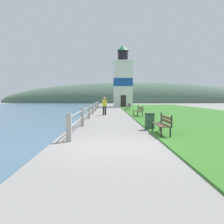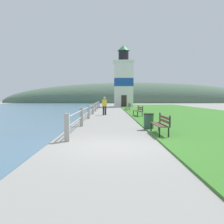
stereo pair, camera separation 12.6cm
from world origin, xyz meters
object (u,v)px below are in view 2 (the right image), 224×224
person_strolling (104,105)px  trash_bin (149,121)px  park_bench_near (161,123)px  park_bench_far (128,106)px  park_bench_midway (139,110)px  lighthouse (123,81)px

person_strolling → trash_bin: bearing=-174.5°
park_bench_near → park_bench_far: 20.47m
park_bench_midway → trash_bin: 8.56m
trash_bin → person_strolling: bearing=103.4°
park_bench_midway → lighthouse: size_ratio=0.18×
park_bench_midway → trash_bin: park_bench_midway is taller
lighthouse → person_strolling: size_ratio=6.24×
park_bench_near → park_bench_midway: same height
park_bench_far → person_strolling: size_ratio=1.00×
park_bench_near → lighthouse: lighthouse is taller
park_bench_midway → park_bench_far: bearing=-94.7°
park_bench_far → park_bench_midway: bearing=88.2°
park_bench_near → trash_bin: park_bench_near is taller
park_bench_midway → trash_bin: (-0.49, -8.54, -0.12)m
park_bench_far → trash_bin: park_bench_far is taller
park_bench_midway → lighthouse: (-0.05, 22.28, 3.99)m
park_bench_near → lighthouse: 32.98m
trash_bin → park_bench_near: bearing=-82.6°
park_bench_midway → park_bench_near: bearing=83.2°
park_bench_midway → person_strolling: person_strolling is taller
park_bench_near → park_bench_midway: size_ratio=0.97×
park_bench_near → person_strolling: person_strolling is taller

